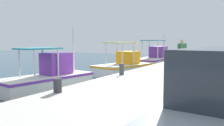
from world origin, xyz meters
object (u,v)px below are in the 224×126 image
mooring_bollard_third (170,59)px  fishing_boat_third (124,66)px  fishing_boat_fourth (156,60)px  fisherman_standing (182,53)px  fishing_boat_second (48,78)px  mooring_bollard_nearest (58,85)px  mooring_bollard_second (122,69)px

mooring_bollard_third → fishing_boat_third: bearing=140.9°
fishing_boat_fourth → fisherman_standing: size_ratio=3.54×
fishing_boat_second → mooring_bollard_nearest: size_ratio=11.35×
fishing_boat_fourth → mooring_bollard_nearest: fishing_boat_fourth is taller
fishing_boat_fourth → mooring_bollard_third: size_ratio=15.90×
fishing_boat_second → mooring_bollard_nearest: fishing_boat_second is taller
mooring_bollard_third → fishing_boat_second: bearing=161.3°
fishing_boat_second → fishing_boat_third: size_ratio=1.01×
fishing_boat_third → mooring_bollard_second: bearing=-154.4°
fishing_boat_fourth → fisherman_standing: (-8.49, -4.45, 1.12)m
fishing_boat_fourth → fishing_boat_third: bearing=178.2°
fishing_boat_fourth → mooring_bollard_second: 11.89m
mooring_bollard_nearest → mooring_bollard_third: (12.88, -0.00, -0.03)m
fisherman_standing → fishing_boat_fourth: bearing=27.7°
fishing_boat_fourth → mooring_bollard_third: 4.05m
mooring_bollard_nearest → mooring_bollard_second: mooring_bollard_second is taller
fishing_boat_fourth → fisherman_standing: bearing=-152.3°
mooring_bollard_second → fishing_boat_fourth: bearing=11.2°
fisherman_standing → mooring_bollard_nearest: size_ratio=3.89×
fishing_boat_third → mooring_bollard_third: 4.01m
fishing_boat_third → fishing_boat_fourth: (6.40, -0.20, 0.06)m
fishing_boat_second → mooring_bollard_nearest: bearing=-131.8°
fishing_boat_fourth → mooring_bollard_second: fishing_boat_fourth is taller
fishing_boat_fourth → mooring_bollard_second: bearing=-168.8°
fishing_boat_third → mooring_bollard_nearest: 10.11m
fishing_boat_third → fisherman_standing: bearing=-114.2°
fishing_boat_second → fisherman_standing: (4.69, -5.49, 1.16)m
mooring_bollard_nearest → fisherman_standing: bearing=-15.6°
fishing_boat_fourth → mooring_bollard_nearest: 16.35m
fishing_boat_second → mooring_bollard_third: 10.44m
mooring_bollard_second → mooring_bollard_third: bearing=0.0°
fisherman_standing → mooring_bollard_third: (5.19, 2.14, -0.78)m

